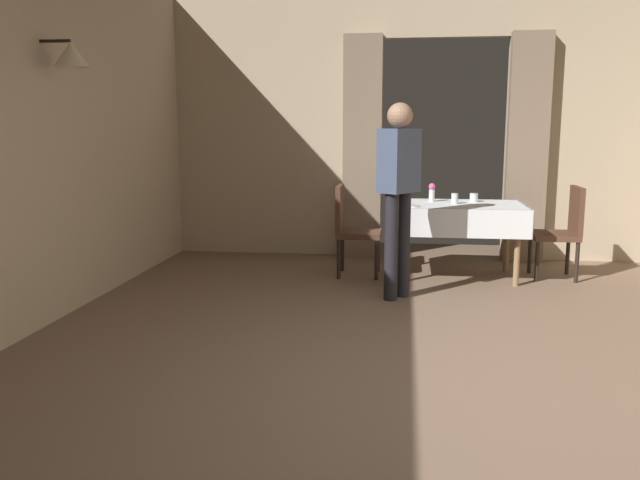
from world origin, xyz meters
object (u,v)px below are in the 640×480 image
at_px(plate_mid_d, 411,206).
at_px(chair_mid_right, 563,228).
at_px(glass_mid_c, 455,198).
at_px(flower_vase_mid, 432,192).
at_px(dining_table_mid, 456,213).
at_px(person_waiter_by_doorway, 399,184).
at_px(chair_mid_left, 351,226).
at_px(glass_mid_b, 474,198).

bearing_deg(plate_mid_d, chair_mid_right, 13.82).
bearing_deg(plate_mid_d, glass_mid_c, 34.57).
bearing_deg(plate_mid_d, flower_vase_mid, 65.57).
bearing_deg(dining_table_mid, person_waiter_by_doorway, -121.63).
relative_size(chair_mid_right, flower_vase_mid, 4.88).
distance_m(chair_mid_left, glass_mid_b, 1.30).
height_order(dining_table_mid, person_waiter_by_doorway, person_waiter_by_doorway).
relative_size(glass_mid_b, plate_mid_d, 0.49).
distance_m(chair_mid_right, flower_vase_mid, 1.35).
height_order(flower_vase_mid, person_waiter_by_doorway, person_waiter_by_doorway).
bearing_deg(person_waiter_by_doorway, glass_mid_b, 56.15).
bearing_deg(flower_vase_mid, person_waiter_by_doorway, -106.63).
bearing_deg(glass_mid_c, glass_mid_b, 44.02).
bearing_deg(dining_table_mid, chair_mid_left, -176.27).
relative_size(flower_vase_mid, glass_mid_b, 2.14).
bearing_deg(person_waiter_by_doorway, dining_table_mid, 58.37).
distance_m(chair_mid_right, plate_mid_d, 1.59).
bearing_deg(glass_mid_c, person_waiter_by_doorway, -120.64).
bearing_deg(person_waiter_by_doorway, flower_vase_mid, 73.37).
distance_m(glass_mid_c, plate_mid_d, 0.53).
bearing_deg(person_waiter_by_doorway, chair_mid_right, 31.59).
relative_size(flower_vase_mid, glass_mid_c, 1.79).
bearing_deg(glass_mid_c, flower_vase_mid, 141.77).
bearing_deg(flower_vase_mid, chair_mid_left, -163.43).
xyz_separation_m(dining_table_mid, chair_mid_right, (1.06, 0.07, -0.14)).
bearing_deg(plate_mid_d, chair_mid_left, 158.56).
bearing_deg(chair_mid_left, dining_table_mid, 3.73).
height_order(flower_vase_mid, plate_mid_d, flower_vase_mid).
xyz_separation_m(glass_mid_b, person_waiter_by_doorway, (-0.76, -1.14, 0.23)).
height_order(dining_table_mid, chair_mid_right, chair_mid_right).
relative_size(plate_mid_d, person_waiter_by_doorway, 0.11).
bearing_deg(dining_table_mid, plate_mid_d, -146.65).
xyz_separation_m(dining_table_mid, plate_mid_d, (-0.46, -0.30, 0.10)).
xyz_separation_m(chair_mid_left, person_waiter_by_doorway, (0.48, -0.87, 0.51)).
bearing_deg(glass_mid_b, person_waiter_by_doorway, -123.85).
bearing_deg(flower_vase_mid, glass_mid_c, -38.23).
xyz_separation_m(plate_mid_d, person_waiter_by_doorway, (-0.11, -0.63, 0.27)).
height_order(chair_mid_left, person_waiter_by_doorway, person_waiter_by_doorway).
relative_size(chair_mid_right, plate_mid_d, 5.14).
height_order(chair_mid_right, glass_mid_b, chair_mid_right).
bearing_deg(chair_mid_left, glass_mid_b, 12.17).
bearing_deg(dining_table_mid, chair_mid_right, 3.80).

